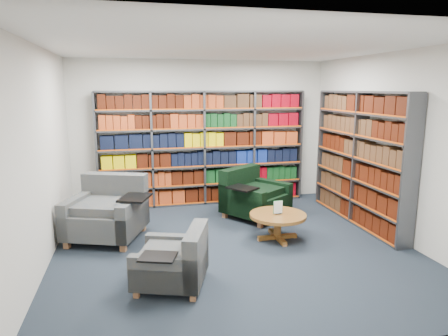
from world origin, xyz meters
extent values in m
cube|color=black|center=(0.00, 0.00, -0.01)|extent=(5.00, 5.00, 0.01)
cube|color=white|center=(0.00, 0.00, 2.80)|extent=(5.00, 5.00, 0.01)
cube|color=beige|center=(0.00, 2.50, 1.40)|extent=(5.00, 0.01, 2.80)
cube|color=beige|center=(0.00, -2.50, 1.40)|extent=(5.00, 0.01, 2.80)
cube|color=beige|center=(-2.50, 0.00, 1.40)|extent=(0.01, 5.00, 2.80)
cube|color=beige|center=(2.50, 0.00, 1.40)|extent=(0.01, 5.00, 2.80)
cube|color=#47494F|center=(0.00, 2.34, 1.10)|extent=(4.00, 0.28, 2.20)
cube|color=silver|center=(0.00, 2.47, 1.10)|extent=(4.00, 0.02, 2.20)
cube|color=#D84C0A|center=(0.00, 2.21, 1.10)|extent=(4.00, 0.01, 2.20)
cube|color=#71000C|center=(0.00, 2.34, 0.18)|extent=(3.88, 0.21, 0.29)
cube|color=#3B2312|center=(0.00, 2.34, 0.54)|extent=(3.88, 0.21, 0.29)
cube|color=#F0B902|center=(0.00, 2.34, 0.91)|extent=(3.88, 0.21, 0.29)
cube|color=black|center=(0.00, 2.34, 1.28)|extent=(3.88, 0.21, 0.29)
cube|color=#993513|center=(0.00, 2.34, 1.64)|extent=(3.88, 0.21, 0.29)
cube|color=#350F04|center=(0.00, 2.34, 2.01)|extent=(3.88, 0.21, 0.29)
cube|color=#47494F|center=(2.34, 0.60, 1.10)|extent=(0.28, 2.50, 2.20)
cube|color=silver|center=(2.47, 0.60, 1.10)|extent=(0.02, 2.50, 2.20)
cube|color=#D84C0A|center=(2.21, 0.60, 1.10)|extent=(0.02, 2.50, 2.20)
cube|color=#3B2312|center=(2.34, 0.60, 0.18)|extent=(0.21, 2.38, 0.29)
cube|color=#3B2312|center=(2.34, 0.60, 0.54)|extent=(0.21, 2.38, 0.29)
cube|color=#3B2312|center=(2.34, 0.60, 0.91)|extent=(0.21, 2.38, 0.29)
cube|color=#350F04|center=(2.34, 0.60, 1.28)|extent=(0.21, 2.38, 0.29)
cube|color=#3B2312|center=(2.34, 0.60, 1.64)|extent=(0.21, 2.38, 0.29)
cube|color=#3B2312|center=(2.34, 0.60, 2.01)|extent=(0.21, 2.38, 0.29)
cube|color=#081B3A|center=(-1.80, 0.75, 0.30)|extent=(1.32, 1.32, 0.36)
cube|color=#081B3A|center=(-1.66, 1.12, 0.52)|extent=(1.04, 0.57, 0.82)
cube|color=#081B3A|center=(-2.21, 0.90, 0.39)|extent=(0.51, 1.02, 0.55)
cube|color=#081B3A|center=(-1.39, 0.60, 0.39)|extent=(0.51, 1.02, 0.55)
cube|color=black|center=(-1.36, 0.52, 0.68)|extent=(0.54, 0.61, 0.03)
cube|color=#98623D|center=(-2.34, 0.50, 0.06)|extent=(0.10, 0.10, 0.11)
cube|color=#98623D|center=(-1.55, 0.20, 0.06)|extent=(0.10, 0.10, 0.11)
cube|color=#98623D|center=(-2.05, 1.29, 0.06)|extent=(0.10, 0.10, 0.11)
cube|color=#98623D|center=(-1.26, 0.99, 0.06)|extent=(0.10, 0.10, 0.11)
cube|color=black|center=(0.73, 1.24, 0.27)|extent=(1.31, 1.31, 0.34)
cube|color=black|center=(0.52, 1.54, 0.48)|extent=(0.89, 0.72, 0.75)
cube|color=black|center=(0.41, 1.01, 0.36)|extent=(0.67, 0.85, 0.50)
cube|color=black|center=(1.05, 1.47, 0.36)|extent=(0.67, 0.85, 0.50)
cube|color=black|center=(0.39, 0.93, 0.63)|extent=(0.56, 0.58, 0.03)
cube|color=#98623D|center=(0.64, 0.70, 0.05)|extent=(0.10, 0.10, 0.10)
cube|color=#98623D|center=(1.27, 1.15, 0.05)|extent=(0.10, 0.10, 0.10)
cube|color=#98623D|center=(0.19, 1.33, 0.05)|extent=(0.10, 0.10, 0.10)
cube|color=#98623D|center=(0.82, 1.78, 0.05)|extent=(0.10, 0.10, 0.10)
cube|color=#081B3A|center=(-1.00, -0.94, 0.22)|extent=(0.98, 0.98, 0.27)
cube|color=#081B3A|center=(-0.71, -1.04, 0.39)|extent=(0.42, 0.78, 0.61)
cube|color=#081B3A|center=(-0.89, -0.64, 0.29)|extent=(0.76, 0.37, 0.41)
cube|color=#081B3A|center=(-1.10, -1.25, 0.29)|extent=(0.76, 0.37, 0.41)
cube|color=black|center=(-1.16, -1.27, 0.51)|extent=(0.45, 0.40, 0.02)
cube|color=#98623D|center=(-1.19, -0.54, 0.04)|extent=(0.08, 0.08, 0.09)
cube|color=#98623D|center=(-1.40, -1.14, 0.04)|extent=(0.08, 0.08, 0.09)
cube|color=#98623D|center=(-0.59, -0.75, 0.04)|extent=(0.08, 0.08, 0.09)
cube|color=#98623D|center=(-0.80, -1.35, 0.04)|extent=(0.08, 0.08, 0.09)
cylinder|color=brown|center=(0.72, 0.13, 0.38)|extent=(0.85, 0.85, 0.05)
cylinder|color=brown|center=(0.72, 0.13, 0.19)|extent=(0.11, 0.11, 0.34)
cube|color=brown|center=(0.72, 0.13, 0.04)|extent=(0.62, 0.08, 0.06)
cube|color=brown|center=(0.72, 0.13, 0.04)|extent=(0.08, 0.62, 0.06)
cube|color=black|center=(0.72, 0.13, 0.41)|extent=(0.09, 0.05, 0.01)
cube|color=white|center=(0.72, 0.13, 0.51)|extent=(0.13, 0.01, 0.19)
cube|color=#145926|center=(0.72, 0.14, 0.51)|extent=(0.15, 0.00, 0.20)
camera|label=1|loc=(-1.38, -5.27, 2.26)|focal=32.00mm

